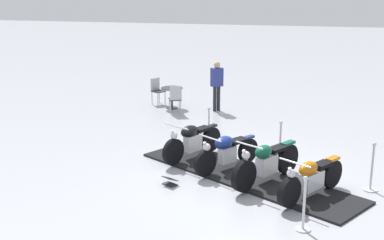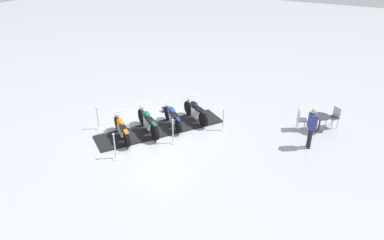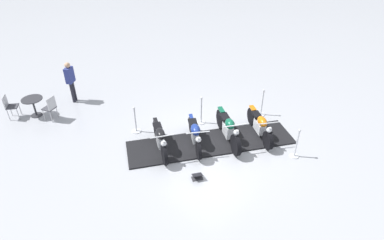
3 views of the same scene
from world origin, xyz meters
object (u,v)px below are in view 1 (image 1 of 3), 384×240
motorcycle_forest (266,162)px  stanchion_left_mid (280,149)px  cafe_chair_near_table (157,89)px  stanchion_left_rear (371,175)px  motorcycle_black (192,140)px  cafe_chair_across_table (175,98)px  stanchion_right_rear (304,211)px  motorcycle_copper (311,178)px  info_placard (170,182)px  cafe_table (172,93)px  bystander_person (217,82)px  motorcycle_navy (226,151)px  stanchion_left_front (209,132)px

motorcycle_forest → stanchion_left_mid: 1.47m
cafe_chair_near_table → stanchion_left_rear: bearing=-10.0°
motorcycle_black → cafe_chair_across_table: bearing=-130.0°
stanchion_right_rear → motorcycle_black: bearing=-49.2°
motorcycle_forest → cafe_chair_near_table: (4.55, -6.85, 0.04)m
motorcycle_copper → stanchion_left_rear: (-1.29, -0.78, -0.12)m
info_placard → cafe_table: (1.79, -6.91, 0.48)m
stanchion_left_mid → cafe_chair_across_table: stanchion_left_mid is taller
motorcycle_forest → stanchion_left_rear: size_ratio=1.82×
motorcycle_copper → bystander_person: bystander_person is taller
motorcycle_navy → cafe_table: (2.88, -5.78, 0.04)m
stanchion_left_mid → bystander_person: size_ratio=0.64×
motorcycle_navy → stanchion_right_rear: stanchion_right_rear is taller
motorcycle_black → cafe_table: motorcycle_black is taller
motorcycle_navy → stanchion_left_mid: size_ratio=1.53×
info_placard → motorcycle_forest: bearing=-133.7°
motorcycle_black → motorcycle_forest: bearing=88.5°
motorcycle_forest → cafe_chair_near_table: motorcycle_forest is taller
stanchion_right_rear → bystander_person: bearing=-69.6°
motorcycle_forest → info_placard: size_ratio=5.13×
cafe_chair_near_table → motorcycle_black: bearing=-30.9°
bystander_person → motorcycle_navy: bearing=-21.4°
cafe_table → cafe_chair_near_table: 0.82m
motorcycle_black → cafe_chair_near_table: size_ratio=1.91×
motorcycle_navy → cafe_chair_near_table: motorcycle_navy is taller
cafe_chair_near_table → cafe_chair_across_table: bearing=-16.3°
motorcycle_forest → info_placard: 2.19m
motorcycle_forest → cafe_table: (3.87, -6.38, 0.04)m
motorcycle_navy → bystander_person: bystander_person is taller
motorcycle_forest → info_placard: motorcycle_forest is taller
motorcycle_navy → motorcycle_copper: bearing=94.4°
motorcycle_black → stanchion_left_front: size_ratio=1.78×
cafe_table → cafe_chair_near_table: size_ratio=0.81×
motorcycle_copper → stanchion_left_rear: bearing=155.7°
info_placard → bystander_person: (0.18, -6.87, 0.96)m
motorcycle_black → stanchion_left_front: stanchion_left_front is taller
cafe_chair_across_table → motorcycle_navy: bearing=-175.9°
cafe_chair_across_table → bystander_person: bystander_person is taller
cafe_chair_across_table → bystander_person: (-1.29, -0.71, 0.47)m
stanchion_right_rear → cafe_chair_near_table: stanchion_right_rear is taller
info_placard → motorcycle_black: bearing=-61.4°
motorcycle_navy → cafe_chair_near_table: bearing=-113.9°
motorcycle_copper → cafe_table: bearing=-110.9°
motorcycle_forest → stanchion_right_rear: (-0.87, 2.07, -0.14)m
stanchion_left_rear → bystander_person: (4.52, -6.18, 0.68)m
stanchion_left_mid → cafe_table: (4.09, -4.94, 0.17)m
bystander_person → cafe_table: bearing=-125.5°
cafe_chair_near_table → stanchion_left_mid: bearing=-14.1°
cafe_chair_near_table → cafe_chair_across_table: size_ratio=0.98×
cafe_chair_near_table → bystander_person: bearing=21.8°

